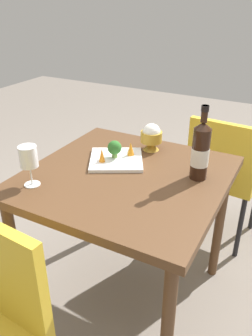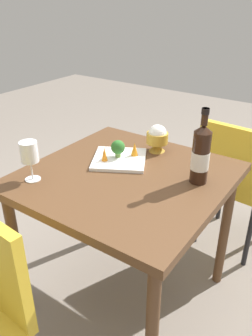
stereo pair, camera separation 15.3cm
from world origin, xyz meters
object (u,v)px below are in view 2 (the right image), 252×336
(wine_glass, at_px, (29,153))
(serving_plate, at_px, (119,159))
(rice_bowl, at_px, (157,138))
(carrot_garnish_left, at_px, (104,154))
(wine_bottle, at_px, (201,154))
(broccoli_floret, at_px, (118,148))
(chair_near_window, at_px, (234,175))
(carrot_garnish_right, at_px, (135,149))

(wine_glass, height_order, serving_plate, wine_glass)
(rice_bowl, height_order, serving_plate, rice_bowl)
(carrot_garnish_left, bearing_deg, wine_bottle, -78.36)
(rice_bowl, xyz_separation_m, broccoli_floret, (-0.20, 0.10, -0.01))
(wine_bottle, xyz_separation_m, broccoli_floret, (-0.02, 0.41, -0.06))
(chair_near_window, height_order, carrot_garnish_left, chair_near_window)
(chair_near_window, bearing_deg, wine_bottle, -85.03)
(wine_bottle, bearing_deg, chair_near_window, -0.36)
(wine_glass, xyz_separation_m, serving_plate, (0.37, -0.20, -0.12))
(wine_bottle, distance_m, broccoli_floret, 0.42)
(serving_plate, bearing_deg, carrot_garnish_left, 148.39)
(wine_glass, distance_m, broccoli_floret, 0.42)
(broccoli_floret, distance_m, carrot_garnish_left, 0.08)
(chair_near_window, relative_size, rice_bowl, 6.00)
(broccoli_floret, xyz_separation_m, carrot_garnish_left, (-0.07, 0.03, -0.02))
(serving_plate, distance_m, carrot_garnish_left, 0.09)
(chair_near_window, bearing_deg, carrot_garnish_left, -119.23)
(wine_bottle, height_order, broccoli_floret, wine_bottle)
(broccoli_floret, bearing_deg, carrot_garnish_left, 157.02)
(wine_bottle, bearing_deg, wine_glass, 123.22)
(wine_glass, distance_m, serving_plate, 0.44)
(carrot_garnish_right, bearing_deg, rice_bowl, -19.19)
(carrot_garnish_left, bearing_deg, broccoli_floret, -22.98)
(serving_plate, height_order, broccoli_floret, broccoli_floret)
(wine_bottle, height_order, carrot_garnish_right, wine_bottle)
(rice_bowl, xyz_separation_m, carrot_garnish_left, (-0.27, 0.13, -0.02))
(serving_plate, xyz_separation_m, broccoli_floret, (0.00, 0.01, 0.06))
(broccoli_floret, bearing_deg, wine_bottle, -86.94)
(serving_plate, xyz_separation_m, carrot_garnish_right, (0.07, -0.04, 0.04))
(wine_bottle, bearing_deg, carrot_garnish_left, 101.64)
(carrot_garnish_right, bearing_deg, chair_near_window, -34.91)
(broccoli_floret, height_order, carrot_garnish_left, broccoli_floret)
(carrot_garnish_right, bearing_deg, wine_bottle, -96.30)
(wine_bottle, xyz_separation_m, carrot_garnish_left, (-0.09, 0.44, -0.08))
(chair_near_window, bearing_deg, carrot_garnish_right, -119.58)
(wine_bottle, relative_size, carrot_garnish_right, 5.03)
(rice_bowl, height_order, carrot_garnish_left, rice_bowl)
(wine_glass, bearing_deg, chair_near_window, -32.59)
(serving_plate, relative_size, carrot_garnish_right, 5.17)
(broccoli_floret, bearing_deg, carrot_garnish_right, -42.37)
(chair_near_window, height_order, broccoli_floret, chair_near_window)
(wine_bottle, xyz_separation_m, rice_bowl, (0.18, 0.31, -0.06))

